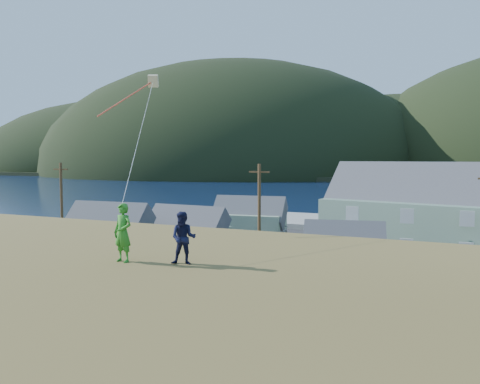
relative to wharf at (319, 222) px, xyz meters
name	(u,v)px	position (x,y,z in m)	size (l,w,h in m)	color
ground	(266,302)	(6.00, -40.00, -0.45)	(900.00, 900.00, 0.00)	#0A1638
grass_strip	(256,310)	(6.00, -42.00, -0.40)	(110.00, 8.00, 0.10)	#4C3D19
waterfront_lot	(322,256)	(6.00, -23.00, -0.39)	(72.00, 36.00, 0.12)	#28282B
wharf	(319,222)	(0.00, 0.00, 0.00)	(26.00, 14.00, 0.90)	gray
far_shore	(424,171)	(6.00, 290.00, 0.55)	(900.00, 320.00, 2.00)	black
shed_teal	(106,233)	(-14.03, -32.72, 2.15)	(9.15, 6.70, 6.96)	#295F58
shed_palegreen_near	(185,233)	(-7.28, -28.41, 1.95)	(9.08, 6.04, 6.34)	gray
shed_white	(344,250)	(9.50, -29.57, 1.73)	(7.85, 5.95, 5.63)	silver
shed_palegreen_far	(249,218)	(-5.88, -14.07, 2.00)	(10.01, 6.35, 6.38)	slate
utility_poles	(241,229)	(3.44, -38.50, 4.49)	(34.48, 0.24, 9.73)	#47331E
parked_cars	(268,238)	(-1.41, -19.09, 0.39)	(26.33, 13.09, 1.58)	navy
kite_flyer_green	(123,233)	(8.70, -59.57, 7.61)	(0.63, 0.41, 1.72)	#2B8424
kite_flyer_navy	(183,238)	(10.50, -59.17, 7.51)	(0.74, 0.57, 1.51)	#131635
kite_rig	(149,85)	(4.70, -52.27, 13.15)	(2.62, 4.10, 9.89)	beige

